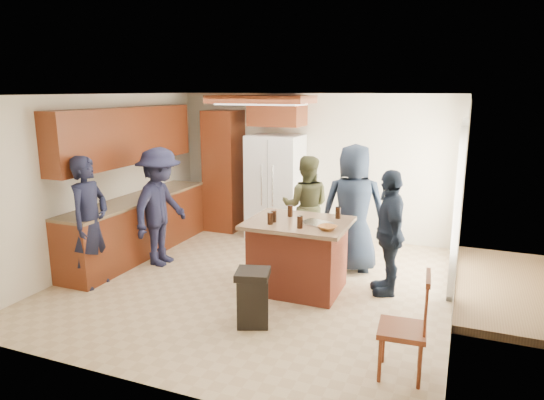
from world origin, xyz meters
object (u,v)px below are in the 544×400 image
at_px(person_side_right, 389,232).
at_px(person_behind_right, 354,208).
at_px(person_behind_left, 306,206).
at_px(person_counter, 160,207).
at_px(refrigerator, 275,187).
at_px(person_front_left, 90,222).
at_px(kitchen_island, 298,255).
at_px(trash_bin, 253,297).
at_px(spindle_chair, 405,330).

bearing_deg(person_side_right, person_behind_right, -153.11).
xyz_separation_m(person_behind_left, person_behind_right, (0.84, -0.42, 0.13)).
xyz_separation_m(person_counter, refrigerator, (1.06, 1.95, 0.02)).
relative_size(person_counter, refrigerator, 0.97).
relative_size(person_front_left, person_counter, 1.00).
distance_m(kitchen_island, trash_bin, 1.11).
height_order(person_behind_right, kitchen_island, person_behind_right).
height_order(refrigerator, spindle_chair, refrigerator).
height_order(person_behind_right, person_counter, person_behind_right).
distance_m(person_behind_left, refrigerator, 1.09).
height_order(person_front_left, person_side_right, person_front_left).
xyz_separation_m(person_counter, kitchen_island, (2.20, -0.17, -0.40)).
distance_m(person_front_left, person_counter, 1.10).
height_order(person_side_right, spindle_chair, person_side_right).
height_order(person_front_left, person_behind_left, person_front_left).
relative_size(person_front_left, person_behind_right, 0.95).
height_order(person_behind_left, person_counter, person_counter).
xyz_separation_m(person_side_right, spindle_chair, (0.43, -1.85, -0.35)).
height_order(kitchen_island, spindle_chair, spindle_chair).
height_order(person_behind_left, refrigerator, refrigerator).
distance_m(person_front_left, person_behind_left, 3.17).
xyz_separation_m(person_side_right, refrigerator, (-2.23, 1.77, 0.10)).
height_order(person_behind_left, spindle_chair, person_behind_left).
bearing_deg(person_behind_left, person_front_left, 31.62).
xyz_separation_m(person_counter, trash_bin, (2.05, -1.26, -0.56)).
relative_size(trash_bin, spindle_chair, 0.63).
distance_m(trash_bin, spindle_chair, 1.73).
distance_m(kitchen_island, spindle_chair, 2.14).
bearing_deg(spindle_chair, kitchen_island, 135.49).
distance_m(person_behind_left, person_side_right, 1.77).
distance_m(person_front_left, kitchen_island, 2.75).
relative_size(person_front_left, person_behind_left, 1.11).
relative_size(refrigerator, kitchen_island, 1.41).
bearing_deg(person_counter, refrigerator, -28.65).
relative_size(person_behind_right, spindle_chair, 1.85).
bearing_deg(person_side_right, spindle_chair, -3.83).
xyz_separation_m(person_front_left, person_side_right, (3.67, 1.21, -0.07)).
bearing_deg(person_counter, person_behind_right, -73.72).
xyz_separation_m(person_behind_left, trash_bin, (0.19, -2.48, -0.47)).
bearing_deg(person_front_left, spindle_chair, -103.16).
height_order(person_front_left, trash_bin, person_front_left).
bearing_deg(kitchen_island, person_front_left, -161.57).
height_order(person_behind_right, spindle_chair, person_behind_right).
distance_m(person_behind_right, person_side_right, 0.86).
distance_m(refrigerator, kitchen_island, 2.45).
bearing_deg(person_behind_left, person_counter, 19.63).
xyz_separation_m(person_front_left, person_behind_left, (2.24, 2.25, -0.08)).
bearing_deg(person_counter, person_front_left, 159.88).
relative_size(person_side_right, spindle_chair, 1.62).
bearing_deg(kitchen_island, person_behind_right, 62.73).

